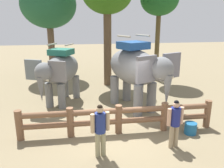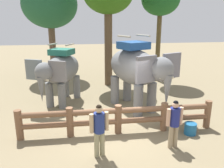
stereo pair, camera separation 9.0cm
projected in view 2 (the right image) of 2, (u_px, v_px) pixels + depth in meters
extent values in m
plane|color=#7C6E50|center=(117.00, 131.00, 8.38)|extent=(60.00, 60.00, 0.00)
cylinder|color=brown|center=(19.00, 125.00, 7.67)|extent=(0.24, 0.24, 1.05)
cylinder|color=brown|center=(70.00, 122.00, 7.89)|extent=(0.24, 0.24, 1.05)
cylinder|color=brown|center=(118.00, 119.00, 8.10)|extent=(0.24, 0.24, 1.05)
cylinder|color=brown|center=(164.00, 117.00, 8.32)|extent=(0.24, 0.24, 1.05)
cylinder|color=brown|center=(207.00, 114.00, 8.53)|extent=(0.24, 0.24, 1.05)
cylinder|color=brown|center=(118.00, 121.00, 8.12)|extent=(6.70, 0.29, 0.20)
cylinder|color=brown|center=(118.00, 111.00, 8.01)|extent=(6.70, 0.29, 0.20)
cylinder|color=slate|center=(62.00, 96.00, 10.40)|extent=(0.34, 0.34, 1.15)
cylinder|color=slate|center=(50.00, 95.00, 10.57)|extent=(0.34, 0.34, 1.15)
cylinder|color=slate|center=(77.00, 87.00, 11.83)|extent=(0.34, 0.34, 1.15)
cylinder|color=slate|center=(66.00, 86.00, 12.00)|extent=(0.34, 0.34, 1.15)
ellipsoid|color=slate|center=(63.00, 69.00, 10.91)|extent=(2.14, 2.83, 1.34)
ellipsoid|color=slate|center=(44.00, 72.00, 9.45)|extent=(1.03, 1.09, 0.82)
cube|color=slate|center=(58.00, 71.00, 9.38)|extent=(0.74, 0.43, 0.86)
cube|color=slate|center=(34.00, 70.00, 9.69)|extent=(0.74, 0.43, 0.86)
cone|color=slate|center=(41.00, 90.00, 9.35)|extent=(0.31, 0.31, 1.05)
cone|color=beige|center=(45.00, 79.00, 9.28)|extent=(0.35, 0.23, 0.15)
cone|color=beige|center=(38.00, 79.00, 9.36)|extent=(0.35, 0.23, 0.15)
cube|color=#216653|center=(62.00, 52.00, 10.69)|extent=(1.25, 1.20, 0.27)
cylinder|color=#A59E8C|center=(70.00, 45.00, 10.47)|extent=(0.39, 0.73, 0.07)
cylinder|color=#A59E8C|center=(53.00, 44.00, 10.72)|extent=(0.39, 0.73, 0.07)
cylinder|color=slate|center=(152.00, 97.00, 9.93)|extent=(0.40, 0.40, 1.33)
cylinder|color=slate|center=(138.00, 101.00, 9.56)|extent=(0.40, 0.40, 1.33)
cylinder|color=slate|center=(127.00, 87.00, 11.39)|extent=(0.40, 0.40, 1.33)
cylinder|color=slate|center=(115.00, 90.00, 11.02)|extent=(0.40, 0.40, 1.33)
ellipsoid|color=slate|center=(133.00, 67.00, 10.13)|extent=(2.41, 3.27, 1.55)
ellipsoid|color=slate|center=(161.00, 69.00, 8.64)|extent=(1.17, 1.25, 0.94)
cube|color=slate|center=(171.00, 66.00, 9.06)|extent=(0.86, 0.48, 0.99)
cube|color=slate|center=(146.00, 69.00, 8.40)|extent=(0.86, 0.48, 0.99)
cone|color=slate|center=(167.00, 91.00, 8.56)|extent=(0.35, 0.35, 1.22)
cone|color=beige|center=(169.00, 77.00, 8.60)|extent=(0.41, 0.26, 0.17)
cone|color=beige|center=(162.00, 79.00, 8.42)|extent=(0.41, 0.26, 0.17)
cube|color=#1F4B8B|center=(133.00, 45.00, 9.88)|extent=(1.43, 1.36, 0.31)
cylinder|color=#A59E8C|center=(143.00, 35.00, 10.03)|extent=(0.43, 0.85, 0.08)
cylinder|color=#A59E8C|center=(124.00, 36.00, 9.51)|extent=(0.43, 0.85, 0.08)
cylinder|color=#9A8667|center=(175.00, 136.00, 7.24)|extent=(0.14, 0.14, 0.76)
cylinder|color=#9A8667|center=(171.00, 137.00, 7.19)|extent=(0.14, 0.14, 0.76)
cylinder|color=navy|center=(175.00, 117.00, 7.03)|extent=(0.35, 0.35, 0.58)
cylinder|color=tan|center=(181.00, 116.00, 7.09)|extent=(0.12, 0.12, 0.55)
cylinder|color=tan|center=(168.00, 117.00, 6.96)|extent=(0.12, 0.12, 0.55)
sphere|color=tan|center=(176.00, 105.00, 6.92)|extent=(0.21, 0.21, 0.21)
sphere|color=black|center=(176.00, 103.00, 6.91)|extent=(0.16, 0.16, 0.16)
cylinder|color=#99926C|center=(102.00, 143.00, 6.79)|extent=(0.15, 0.15, 0.78)
cylinder|color=#99926C|center=(97.00, 145.00, 6.73)|extent=(0.15, 0.15, 0.78)
cylinder|color=navy|center=(99.00, 123.00, 6.58)|extent=(0.38, 0.38, 0.60)
cylinder|color=tan|center=(106.00, 121.00, 6.65)|extent=(0.13, 0.13, 0.57)
cylinder|color=tan|center=(92.00, 123.00, 6.49)|extent=(0.13, 0.13, 0.57)
sphere|color=tan|center=(99.00, 109.00, 6.46)|extent=(0.21, 0.21, 0.21)
sphere|color=black|center=(99.00, 107.00, 6.45)|extent=(0.17, 0.17, 0.17)
cylinder|color=brown|center=(158.00, 46.00, 14.76)|extent=(0.29, 0.29, 4.45)
cylinder|color=brown|center=(53.00, 49.00, 15.78)|extent=(0.44, 0.44, 3.84)
ellipsoid|color=#1E5232|center=(50.00, 4.00, 14.98)|extent=(3.59, 3.59, 3.06)
cylinder|color=brown|center=(108.00, 47.00, 13.68)|extent=(0.46, 0.46, 4.59)
cylinder|color=#19598C|center=(190.00, 129.00, 8.11)|extent=(0.42, 0.42, 0.41)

